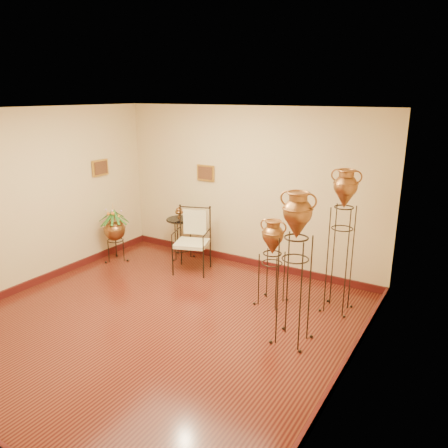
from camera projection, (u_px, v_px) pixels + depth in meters
The scene contains 8 objects.
ground at pixel (159, 322), 5.95m from camera, with size 5.00×5.00×0.00m, color #612616.
room_shell at pixel (153, 198), 5.46m from camera, with size 5.02×5.02×2.81m.
amphora_tall at pixel (341, 240), 5.99m from camera, with size 0.53×0.53×2.06m.
amphora_mid at pixel (295, 268), 5.22m from camera, with size 0.49×0.49×1.95m.
amphora_short at pixel (272, 262), 6.31m from camera, with size 0.44×0.44×1.30m.
planter_urn at pixel (114, 228), 7.97m from camera, with size 0.72×0.72×1.13m.
armchair at pixel (192, 241), 7.49m from camera, with size 0.78×0.76×1.11m.
side_table at pixel (181, 237), 8.20m from camera, with size 0.62×0.62×0.96m.
Camera 1 is at (3.53, -4.07, 2.99)m, focal length 35.00 mm.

